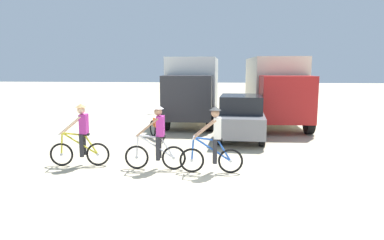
{
  "coord_description": "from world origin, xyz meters",
  "views": [
    {
      "loc": [
        0.75,
        -7.72,
        2.82
      ],
      "look_at": [
        -0.45,
        3.63,
        1.1
      ],
      "focal_mm": 32.23,
      "sensor_mm": 36.0,
      "label": 1
    }
  ],
  "objects_px": {
    "sedan_parked": "(241,117)",
    "cyclist_cowboy_hat": "(157,140)",
    "box_truck_cream_rv": "(275,87)",
    "cyclist_orange_shirt": "(81,137)",
    "cyclist_near_camera": "(213,142)",
    "bicycle_spare": "(157,129)",
    "box_truck_white_box": "(193,86)"
  },
  "relations": [
    {
      "from": "sedan_parked",
      "to": "cyclist_cowboy_hat",
      "type": "bearing_deg",
      "value": -118.32
    },
    {
      "from": "cyclist_orange_shirt",
      "to": "box_truck_white_box",
      "type": "bearing_deg",
      "value": 74.84
    },
    {
      "from": "box_truck_cream_rv",
      "to": "cyclist_cowboy_hat",
      "type": "relative_size",
      "value": 3.76
    },
    {
      "from": "box_truck_cream_rv",
      "to": "sedan_parked",
      "type": "distance_m",
      "value": 4.53
    },
    {
      "from": "cyclist_near_camera",
      "to": "bicycle_spare",
      "type": "relative_size",
      "value": 1.21
    },
    {
      "from": "box_truck_cream_rv",
      "to": "cyclist_orange_shirt",
      "type": "distance_m",
      "value": 10.78
    },
    {
      "from": "box_truck_cream_rv",
      "to": "cyclist_orange_shirt",
      "type": "relative_size",
      "value": 3.76
    },
    {
      "from": "cyclist_orange_shirt",
      "to": "bicycle_spare",
      "type": "xyz_separation_m",
      "value": [
        1.38,
        4.07,
        -0.45
      ]
    },
    {
      "from": "box_truck_white_box",
      "to": "cyclist_near_camera",
      "type": "xyz_separation_m",
      "value": [
        1.46,
        -9.06,
        -1.03
      ]
    },
    {
      "from": "cyclist_cowboy_hat",
      "to": "cyclist_near_camera",
      "type": "relative_size",
      "value": 1.0
    },
    {
      "from": "sedan_parked",
      "to": "cyclist_orange_shirt",
      "type": "distance_m",
      "value": 6.5
    },
    {
      "from": "cyclist_orange_shirt",
      "to": "cyclist_cowboy_hat",
      "type": "height_order",
      "value": "same"
    },
    {
      "from": "box_truck_white_box",
      "to": "box_truck_cream_rv",
      "type": "bearing_deg",
      "value": -3.9
    },
    {
      "from": "box_truck_white_box",
      "to": "cyclist_near_camera",
      "type": "relative_size",
      "value": 3.71
    },
    {
      "from": "box_truck_cream_rv",
      "to": "cyclist_cowboy_hat",
      "type": "xyz_separation_m",
      "value": [
        -4.31,
        -8.61,
        -1.03
      ]
    },
    {
      "from": "box_truck_cream_rv",
      "to": "bicycle_spare",
      "type": "distance_m",
      "value": 6.97
    },
    {
      "from": "box_truck_cream_rv",
      "to": "cyclist_orange_shirt",
      "type": "bearing_deg",
      "value": -127.76
    },
    {
      "from": "box_truck_cream_rv",
      "to": "box_truck_white_box",
      "type": "bearing_deg",
      "value": 176.1
    },
    {
      "from": "box_truck_white_box",
      "to": "cyclist_near_camera",
      "type": "distance_m",
      "value": 9.23
    },
    {
      "from": "cyclist_cowboy_hat",
      "to": "cyclist_near_camera",
      "type": "distance_m",
      "value": 1.58
    },
    {
      "from": "cyclist_near_camera",
      "to": "bicycle_spare",
      "type": "bearing_deg",
      "value": 119.44
    },
    {
      "from": "cyclist_near_camera",
      "to": "box_truck_white_box",
      "type": "bearing_deg",
      "value": 99.17
    },
    {
      "from": "sedan_parked",
      "to": "bicycle_spare",
      "type": "bearing_deg",
      "value": -173.31
    },
    {
      "from": "box_truck_white_box",
      "to": "sedan_parked",
      "type": "relative_size",
      "value": 1.58
    },
    {
      "from": "box_truck_cream_rv",
      "to": "cyclist_near_camera",
      "type": "relative_size",
      "value": 3.76
    },
    {
      "from": "cyclist_orange_shirt",
      "to": "cyclist_near_camera",
      "type": "relative_size",
      "value": 1.0
    },
    {
      "from": "bicycle_spare",
      "to": "box_truck_white_box",
      "type": "bearing_deg",
      "value": 78.02
    },
    {
      "from": "cyclist_cowboy_hat",
      "to": "cyclist_near_camera",
      "type": "xyz_separation_m",
      "value": [
        1.58,
        -0.16,
        0.0
      ]
    },
    {
      "from": "cyclist_near_camera",
      "to": "bicycle_spare",
      "type": "height_order",
      "value": "cyclist_near_camera"
    },
    {
      "from": "cyclist_cowboy_hat",
      "to": "bicycle_spare",
      "type": "distance_m",
      "value": 4.31
    },
    {
      "from": "box_truck_cream_rv",
      "to": "cyclist_cowboy_hat",
      "type": "height_order",
      "value": "box_truck_cream_rv"
    },
    {
      "from": "box_truck_white_box",
      "to": "cyclist_orange_shirt",
      "type": "xyz_separation_m",
      "value": [
        -2.37,
        -8.77,
        -1.03
      ]
    }
  ]
}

